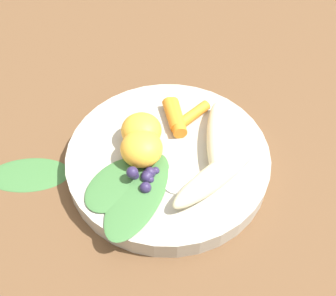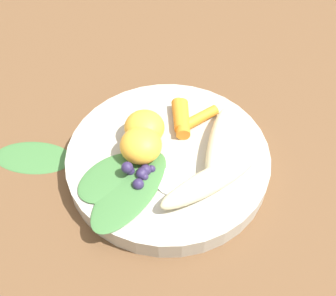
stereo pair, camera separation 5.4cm
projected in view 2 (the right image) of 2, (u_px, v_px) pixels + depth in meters
name	position (u px, v px, depth m)	size (l,w,h in m)	color
ground_plane	(168.00, 166.00, 0.57)	(2.40, 2.40, 0.00)	brown
bowl	(168.00, 159.00, 0.56)	(0.27, 0.27, 0.03)	#B2AD9E
banana_peeled_left	(219.00, 146.00, 0.54)	(0.14, 0.03, 0.03)	beige
banana_peeled_right	(209.00, 181.00, 0.50)	(0.14, 0.03, 0.03)	beige
orange_segment_near	(141.00, 145.00, 0.53)	(0.05, 0.05, 0.04)	#F4A833
orange_segment_far	(144.00, 127.00, 0.55)	(0.05, 0.05, 0.04)	#F4A833
carrot_front	(199.00, 118.00, 0.58)	(0.01, 0.01, 0.06)	orange
carrot_mid_left	(182.00, 118.00, 0.58)	(0.02, 0.02, 0.06)	orange
carrot_mid_right	(180.00, 116.00, 0.58)	(0.02, 0.02, 0.05)	orange
blueberry_pile	(139.00, 173.00, 0.52)	(0.04, 0.04, 0.03)	#2D234C
coconut_shred_patch	(170.00, 182.00, 0.52)	(0.04, 0.04, 0.00)	white
kale_leaf_left	(113.00, 177.00, 0.52)	(0.10, 0.06, 0.01)	#3D7038
kale_leaf_right	(130.00, 190.00, 0.51)	(0.14, 0.06, 0.01)	#3D7038
kale_leaf_stray	(33.00, 157.00, 0.58)	(0.11, 0.06, 0.01)	#3D7038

